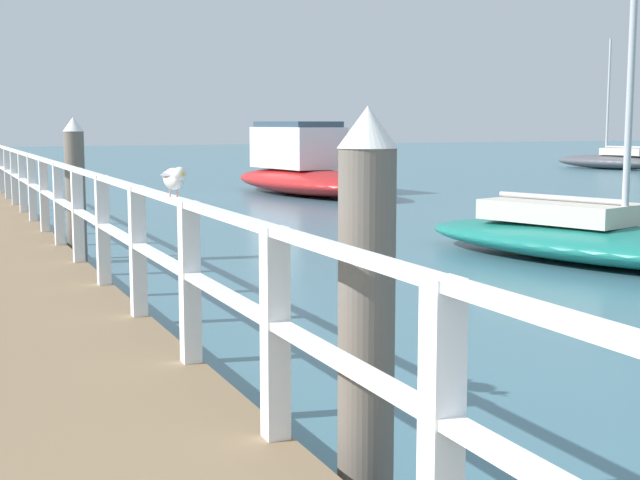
# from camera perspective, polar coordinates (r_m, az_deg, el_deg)

# --- Properties ---
(pier_railing) EXTENTS (0.12, 22.28, 1.07)m
(pier_railing) POSITION_cam_1_polar(r_m,az_deg,el_deg) (12.16, -16.17, 2.79)
(pier_railing) COLOR white
(pier_railing) RESTS_ON pier_deck
(dock_piling_near) EXTENTS (0.29, 0.29, 2.07)m
(dock_piling_near) POSITION_cam_1_polar(r_m,az_deg,el_deg) (4.41, 2.95, -4.99)
(dock_piling_near) COLOR #6B6056
(dock_piling_near) RESTS_ON ground_plane
(dock_piling_far) EXTENTS (0.29, 0.29, 2.07)m
(dock_piling_far) POSITION_cam_1_polar(r_m,az_deg,el_deg) (13.32, -15.17, 3.06)
(dock_piling_far) COLOR #6B6056
(dock_piling_far) RESTS_ON ground_plane
(seagull_foreground) EXTENTS (0.18, 0.48, 0.21)m
(seagull_foreground) POSITION_cam_1_polar(r_m,az_deg,el_deg) (6.26, -9.20, 3.91)
(seagull_foreground) COLOR white
(seagull_foreground) RESTS_ON pier_railing
(boat_2) EXTENTS (4.03, 6.52, 7.76)m
(boat_2) POSITION_cam_1_polar(r_m,az_deg,el_deg) (13.66, 17.22, 0.13)
(boat_2) COLOR #197266
(boat_2) RESTS_ON ground_plane
(boat_4) EXTENTS (3.12, 5.58, 5.58)m
(boat_4) POSITION_cam_1_polar(r_m,az_deg,el_deg) (41.35, 17.96, 4.79)
(boat_4) COLOR #4C4C51
(boat_4) RESTS_ON ground_plane
(boat_5) EXTENTS (3.56, 7.24, 2.03)m
(boat_5) POSITION_cam_1_polar(r_m,az_deg,el_deg) (25.39, -0.86, 4.42)
(boat_5) COLOR red
(boat_5) RESTS_ON ground_plane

